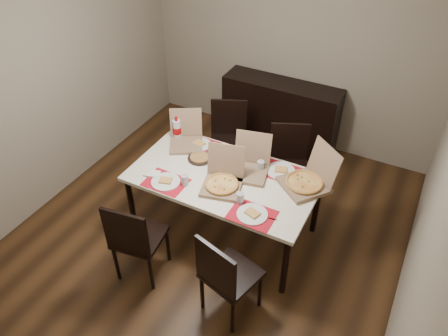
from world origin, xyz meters
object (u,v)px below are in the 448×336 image
(sideboard, at_px, (280,114))
(pizza_box_center, at_px, (222,181))
(chair_near_right, at_px, (226,275))
(soda_bottle, at_px, (177,130))
(chair_far_right, at_px, (288,162))
(dip_bowl, at_px, (245,167))
(dining_table, at_px, (224,181))
(chair_far_left, at_px, (228,136))
(chair_near_left, at_px, (135,238))

(sideboard, bearing_deg, pizza_box_center, -85.08)
(chair_near_right, distance_m, soda_bottle, 1.75)
(sideboard, bearing_deg, chair_far_right, -63.44)
(dip_bowl, relative_size, soda_bottle, 0.38)
(dining_table, distance_m, chair_near_right, 1.01)
(dining_table, xyz_separation_m, pizza_box_center, (0.05, -0.13, 0.12))
(dip_bowl, bearing_deg, pizza_box_center, -101.39)
(chair_far_left, bearing_deg, soda_bottle, -116.57)
(chair_near_right, bearing_deg, dining_table, 118.41)
(chair_near_left, distance_m, chair_near_right, 0.91)
(chair_near_left, height_order, chair_far_left, same)
(dining_table, distance_m, dip_bowl, 0.26)
(sideboard, height_order, chair_near_right, chair_near_right)
(dining_table, xyz_separation_m, chair_far_left, (-0.44, 0.94, -0.17))
(chair_near_left, distance_m, chair_far_right, 1.88)
(pizza_box_center, distance_m, dip_bowl, 0.35)
(chair_near_right, bearing_deg, chair_far_right, 93.23)
(chair_near_right, bearing_deg, soda_bottle, 135.21)
(chair_near_left, relative_size, chair_far_left, 1.00)
(dining_table, relative_size, pizza_box_center, 3.85)
(soda_bottle, bearing_deg, pizza_box_center, -30.42)
(sideboard, xyz_separation_m, chair_near_left, (-0.33, -2.67, 0.06))
(dip_bowl, bearing_deg, dining_table, -120.68)
(chair_far_left, bearing_deg, chair_near_left, -89.96)
(dip_bowl, bearing_deg, sideboard, 98.48)
(soda_bottle, bearing_deg, chair_near_right, -44.79)
(chair_near_right, xyz_separation_m, chair_far_right, (-0.09, 1.68, 0.00))
(sideboard, height_order, soda_bottle, soda_bottle)
(chair_far_right, distance_m, pizza_box_center, 1.04)
(dining_table, relative_size, soda_bottle, 6.65)
(dining_table, xyz_separation_m, chair_far_right, (0.38, 0.80, -0.17))
(sideboard, distance_m, soda_bottle, 1.63)
(chair_near_left, bearing_deg, dip_bowl, 62.94)
(chair_near_right, height_order, soda_bottle, soda_bottle)
(sideboard, relative_size, soda_bottle, 5.54)
(dining_table, xyz_separation_m, dip_bowl, (0.12, 0.21, 0.08))
(chair_far_left, xyz_separation_m, chair_far_right, (0.82, -0.14, 0.00))
(dining_table, relative_size, dip_bowl, 17.39)
(chair_near_left, bearing_deg, soda_bottle, 104.04)
(chair_far_right, bearing_deg, pizza_box_center, -108.95)
(soda_bottle, bearing_deg, sideboard, 66.37)
(soda_bottle, bearing_deg, dining_table, -24.19)
(chair_far_left, xyz_separation_m, dip_bowl, (0.56, -0.73, 0.25))
(chair_far_right, distance_m, soda_bottle, 1.26)
(pizza_box_center, bearing_deg, soda_bottle, 149.58)
(chair_far_left, distance_m, pizza_box_center, 1.22)
(dining_table, distance_m, pizza_box_center, 0.19)
(chair_near_left, bearing_deg, chair_far_left, 90.04)
(sideboard, distance_m, chair_near_left, 2.69)
(pizza_box_center, relative_size, soda_bottle, 1.73)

